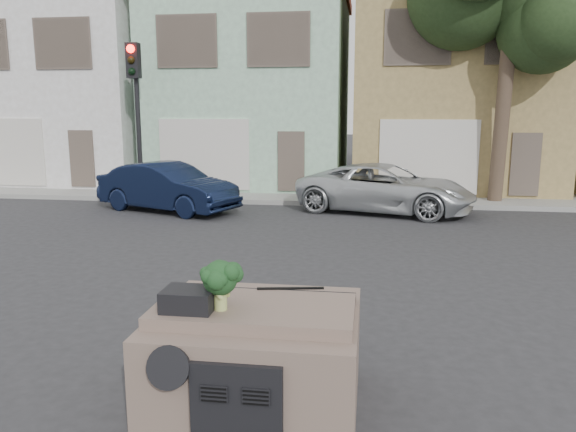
% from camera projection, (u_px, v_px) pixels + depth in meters
% --- Properties ---
extents(ground_plane, '(120.00, 120.00, 0.00)m').
position_uv_depth(ground_plane, '(296.00, 305.00, 8.67)').
color(ground_plane, '#303033').
rests_on(ground_plane, ground).
extents(sidewalk, '(40.00, 3.00, 0.15)m').
position_uv_depth(sidewalk, '(337.00, 197.00, 18.86)').
color(sidewalk, gray).
rests_on(sidewalk, ground).
extents(townhouse_white, '(7.20, 8.20, 7.55)m').
position_uv_depth(townhouse_white, '(82.00, 90.00, 23.61)').
color(townhouse_white, white).
rests_on(townhouse_white, ground).
extents(townhouse_mint, '(7.20, 8.20, 7.55)m').
position_uv_depth(townhouse_mint, '(257.00, 89.00, 22.55)').
color(townhouse_mint, '#A1CEAD').
rests_on(townhouse_mint, ground).
extents(townhouse_tan, '(7.20, 8.20, 7.55)m').
position_uv_depth(townhouse_tan, '(449.00, 88.00, 21.49)').
color(townhouse_tan, '#A08851').
rests_on(townhouse_tan, ground).
extents(navy_sedan, '(4.60, 3.00, 1.43)m').
position_uv_depth(navy_sedan, '(169.00, 211.00, 16.64)').
color(navy_sedan, '#0F1833').
rests_on(navy_sedan, ground).
extents(silver_pickup, '(5.53, 3.65, 1.41)m').
position_uv_depth(silver_pickup, '(385.00, 212.00, 16.48)').
color(silver_pickup, silver).
rests_on(silver_pickup, ground).
extents(traffic_signal, '(0.40, 0.40, 5.10)m').
position_uv_depth(traffic_signal, '(137.00, 122.00, 18.34)').
color(traffic_signal, black).
rests_on(traffic_signal, ground).
extents(tree_near, '(4.40, 4.00, 8.50)m').
position_uv_depth(tree_near, '(505.00, 66.00, 16.69)').
color(tree_near, '#23371A').
rests_on(tree_near, ground).
extents(car_dashboard, '(2.00, 1.80, 1.12)m').
position_uv_depth(car_dashboard, '(258.00, 353.00, 5.64)').
color(car_dashboard, '#766154').
rests_on(car_dashboard, ground).
extents(instrument_hump, '(0.48, 0.38, 0.20)m').
position_uv_depth(instrument_hump, '(189.00, 299.00, 5.26)').
color(instrument_hump, black).
rests_on(instrument_hump, car_dashboard).
extents(wiper_arm, '(0.69, 0.15, 0.02)m').
position_uv_depth(wiper_arm, '(290.00, 288.00, 5.87)').
color(wiper_arm, black).
rests_on(wiper_arm, car_dashboard).
extents(broccoli, '(0.54, 0.54, 0.49)m').
position_uv_depth(broccoli, '(220.00, 285.00, 5.23)').
color(broccoli, '#173719').
rests_on(broccoli, car_dashboard).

